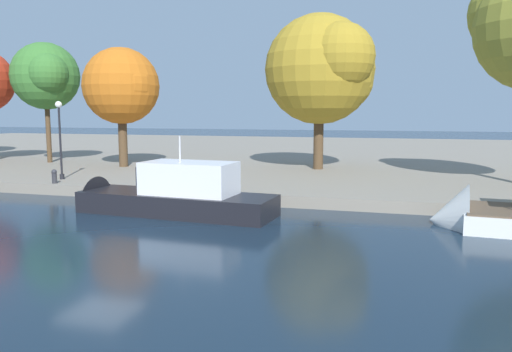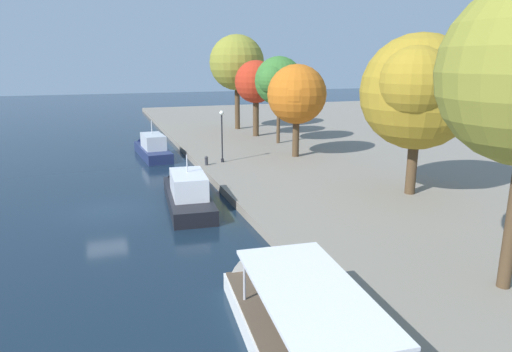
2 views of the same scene
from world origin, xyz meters
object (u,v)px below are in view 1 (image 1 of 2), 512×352
(motor_yacht_1, at_px, (165,200))
(tree_2, at_px, (122,84))
(tree_3, at_px, (325,69))
(tree_4, at_px, (46,75))
(lamp_post, at_px, (60,133))
(mooring_bollard_0, at_px, (54,176))

(motor_yacht_1, bearing_deg, tree_2, -48.35)
(motor_yacht_1, distance_m, tree_3, 16.34)
(motor_yacht_1, height_order, tree_4, tree_4)
(lamp_post, height_order, tree_4, tree_4)
(motor_yacht_1, xyz_separation_m, mooring_bollard_0, (-8.30, 3.25, 0.37))
(mooring_bollard_0, height_order, lamp_post, lamp_post)
(tree_2, bearing_deg, lamp_post, -89.83)
(motor_yacht_1, bearing_deg, lamp_post, -23.98)
(lamp_post, xyz_separation_m, tree_3, (13.99, 9.20, 4.02))
(lamp_post, bearing_deg, tree_3, 33.33)
(tree_4, bearing_deg, lamp_post, -48.46)
(tree_3, relative_size, tree_4, 1.14)
(mooring_bollard_0, height_order, tree_3, tree_3)
(lamp_post, xyz_separation_m, tree_2, (-0.02, 7.00, 3.11))
(motor_yacht_1, xyz_separation_m, tree_4, (-16.11, 12.86, 6.68))
(lamp_post, bearing_deg, tree_2, 90.17)
(motor_yacht_1, relative_size, lamp_post, 2.21)
(tree_4, bearing_deg, motor_yacht_1, -38.59)
(mooring_bollard_0, height_order, tree_2, tree_2)
(lamp_post, bearing_deg, motor_yacht_1, -28.29)
(motor_yacht_1, xyz_separation_m, tree_3, (4.96, 14.06, 6.69))
(lamp_post, height_order, tree_2, tree_2)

